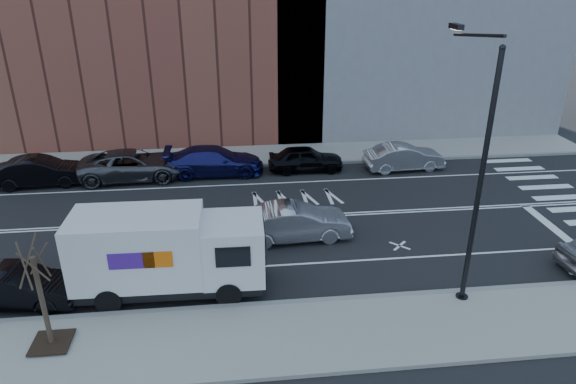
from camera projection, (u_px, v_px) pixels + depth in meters
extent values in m
plane|color=black|center=(258.00, 219.00, 24.68)|extent=(120.00, 120.00, 0.00)
cube|color=gray|center=(273.00, 338.00, 16.65)|extent=(44.00, 3.60, 0.15)
cube|color=gray|center=(250.00, 156.00, 32.66)|extent=(44.00, 3.60, 0.15)
cube|color=gray|center=(269.00, 305.00, 18.29)|extent=(44.00, 0.25, 0.17)
cube|color=gray|center=(251.00, 166.00, 31.02)|extent=(44.00, 0.25, 0.17)
cylinder|color=black|center=(480.00, 187.00, 16.85)|extent=(0.18, 0.18, 9.00)
cylinder|color=black|center=(461.00, 298.00, 18.63)|extent=(0.44, 0.44, 0.20)
sphere|color=black|center=(503.00, 48.00, 15.05)|extent=(0.20, 0.20, 0.20)
cylinder|color=black|center=(478.00, 35.00, 16.54)|extent=(0.11, 3.49, 0.48)
cube|color=black|center=(456.00, 26.00, 18.04)|extent=(0.25, 0.80, 0.18)
cube|color=#FFF2CC|center=(456.00, 29.00, 18.08)|extent=(0.18, 0.55, 0.03)
cube|color=black|center=(52.00, 342.00, 16.24)|extent=(1.20, 1.20, 0.04)
cylinder|color=#382B1E|center=(43.00, 302.00, 15.63)|extent=(0.16, 0.16, 3.20)
cylinder|color=#382B1E|center=(42.00, 263.00, 15.09)|extent=(0.06, 0.80, 1.44)
cylinder|color=#382B1E|center=(39.00, 259.00, 15.29)|extent=(0.81, 0.31, 1.19)
cylinder|color=#382B1E|center=(28.00, 261.00, 15.18)|extent=(0.58, 0.76, 1.50)
cylinder|color=#382B1E|center=(24.00, 266.00, 14.91)|extent=(0.47, 0.61, 1.37)
cylinder|color=#382B1E|center=(33.00, 267.00, 14.86)|extent=(0.72, 0.29, 1.13)
cube|color=black|center=(170.00, 279.00, 19.03)|extent=(6.84, 2.42, 0.33)
cube|color=silver|center=(234.00, 248.00, 18.75)|extent=(2.24, 2.40, 2.19)
cube|color=black|center=(264.00, 239.00, 18.71)|extent=(0.10, 2.03, 1.04)
cube|color=black|center=(233.00, 257.00, 17.53)|extent=(1.21, 0.07, 0.77)
cube|color=black|center=(233.00, 225.00, 19.71)|extent=(1.21, 0.07, 0.77)
cube|color=black|center=(263.00, 272.00, 19.28)|extent=(0.20, 2.20, 0.38)
cube|color=silver|center=(138.00, 247.00, 18.37)|extent=(4.65, 2.49, 2.52)
cube|color=#47198C|center=(131.00, 261.00, 17.19)|extent=(1.54, 0.05, 0.60)
cube|color=orange|center=(158.00, 260.00, 17.26)|extent=(0.99, 0.04, 0.60)
cube|color=#47198C|center=(143.00, 227.00, 19.42)|extent=(1.54, 0.05, 0.60)
cube|color=orange|center=(167.00, 226.00, 19.50)|extent=(0.99, 0.04, 0.60)
cylinder|color=black|center=(229.00, 294.00, 18.23)|extent=(0.93, 0.32, 0.92)
cylinder|color=black|center=(229.00, 262.00, 20.23)|extent=(0.93, 0.32, 0.92)
cylinder|color=black|center=(109.00, 300.00, 17.88)|extent=(0.93, 0.32, 0.92)
cylinder|color=black|center=(122.00, 267.00, 19.88)|extent=(0.93, 0.32, 0.92)
imported|color=black|center=(40.00, 171.00, 28.19)|extent=(4.95, 2.01, 1.60)
imported|color=#4A4B51|center=(133.00, 165.00, 29.05)|extent=(6.04, 3.02, 1.64)
imported|color=navy|center=(214.00, 161.00, 29.67)|extent=(5.64, 2.30, 1.64)
imported|color=black|center=(306.00, 159.00, 30.21)|extent=(4.39, 1.79, 1.49)
imported|color=#A2A2A6|center=(404.00, 157.00, 30.39)|extent=(4.79, 1.98, 1.54)
imported|color=#A5A4A9|center=(295.00, 222.00, 22.59)|extent=(4.98, 1.98, 1.61)
imported|color=black|center=(17.00, 287.00, 18.19)|extent=(4.51, 1.98, 1.44)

